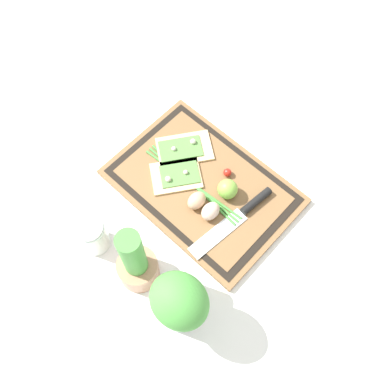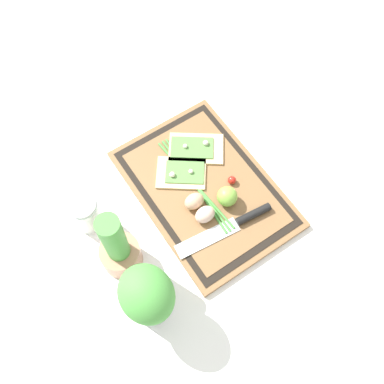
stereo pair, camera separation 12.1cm
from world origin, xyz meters
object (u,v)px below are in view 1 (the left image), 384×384
object	(u,v)px
cherry_tomato_red	(227,172)
herb_pot	(136,263)
pizza_slice_far	(177,175)
herb_glass	(180,304)
knife	(245,211)
pizza_slice_near	(184,149)
sauce_jar	(93,236)
egg_pink	(211,211)
lime	(228,189)
egg_brown	(197,201)

from	to	relation	value
cherry_tomato_red	herb_pot	size ratio (longest dim) A/B	0.09
pizza_slice_far	cherry_tomato_red	bearing A→B (deg)	-134.45
herb_glass	knife	bearing A→B (deg)	-79.14
pizza_slice_near	cherry_tomato_red	distance (m)	0.15
knife	cherry_tomato_red	distance (m)	0.12
herb_glass	sauce_jar	bearing A→B (deg)	3.18
knife	egg_pink	world-z (taller)	egg_pink
pizza_slice_near	egg_pink	bearing A→B (deg)	152.85
pizza_slice_far	sauce_jar	xyz separation A→B (m)	(0.02, 0.28, 0.02)
pizza_slice_far	lime	size ratio (longest dim) A/B	3.06
pizza_slice_far	herb_glass	xyz separation A→B (m)	(-0.27, 0.26, 0.10)
egg_pink	sauce_jar	world-z (taller)	sauce_jar
pizza_slice_near	lime	size ratio (longest dim) A/B	3.34
egg_brown	lime	bearing A→B (deg)	-116.49
cherry_tomato_red	herb_glass	size ratio (longest dim) A/B	0.11
pizza_slice_far	egg_brown	world-z (taller)	egg_brown
knife	herb_glass	xyz separation A→B (m)	(-0.06, 0.31, 0.10)
egg_brown	lime	xyz separation A→B (m)	(-0.04, -0.08, 0.01)
egg_pink	cherry_tomato_red	size ratio (longest dim) A/B	2.41
knife	herb_glass	world-z (taller)	herb_glass
knife	sauce_jar	size ratio (longest dim) A/B	2.50
pizza_slice_near	egg_pink	distance (m)	0.22
pizza_slice_far	pizza_slice_near	bearing A→B (deg)	-58.94
pizza_slice_near	knife	bearing A→B (deg)	173.25
pizza_slice_near	cherry_tomato_red	bearing A→B (deg)	-170.54
egg_brown	lime	size ratio (longest dim) A/B	1.01
pizza_slice_near	lime	bearing A→B (deg)	173.42
egg_pink	cherry_tomato_red	world-z (taller)	egg_pink
pizza_slice_far	herb_glass	bearing A→B (deg)	135.36
pizza_slice_near	egg_brown	size ratio (longest dim) A/B	3.30
herb_glass	lime	bearing A→B (deg)	-67.83
knife	herb_pot	world-z (taller)	herb_pot
pizza_slice_near	lime	distance (m)	0.19
egg_pink	herb_glass	bearing A→B (deg)	116.75
knife	lime	xyz separation A→B (m)	(0.07, -0.01, 0.02)
cherry_tomato_red	egg_brown	bearing A→B (deg)	89.63
knife	sauce_jar	xyz separation A→B (m)	(0.23, 0.33, 0.02)
knife	egg_pink	size ratio (longest dim) A/B	4.98
herb_glass	herb_pot	bearing A→B (deg)	-1.28
herb_pot	sauce_jar	xyz separation A→B (m)	(0.14, 0.02, -0.04)
egg_brown	egg_pink	world-z (taller)	same
knife	pizza_slice_far	bearing A→B (deg)	12.56
pizza_slice_far	herb_glass	distance (m)	0.39
pizza_slice_far	herb_pot	size ratio (longest dim) A/B	0.67
pizza_slice_near	sauce_jar	size ratio (longest dim) A/B	1.66
cherry_tomato_red	sauce_jar	size ratio (longest dim) A/B	0.21
knife	cherry_tomato_red	bearing A→B (deg)	-26.33
pizza_slice_near	pizza_slice_far	size ratio (longest dim) A/B	1.09
lime	herb_glass	size ratio (longest dim) A/B	0.26
egg_pink	egg_brown	bearing A→B (deg)	2.96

